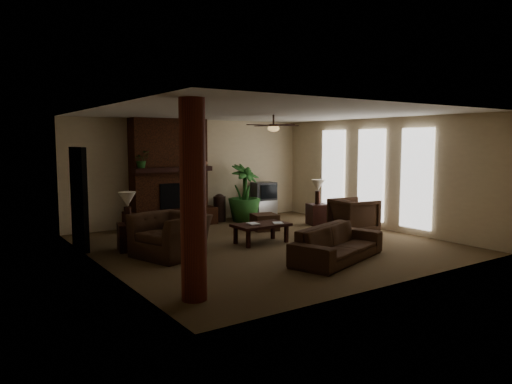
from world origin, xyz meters
TOP-DOWN VIEW (x-y plane):
  - room_shell at (0.00, 0.00)m, footprint 7.00×7.00m
  - fireplace at (-0.80, 3.22)m, footprint 2.40×0.70m
  - windows at (3.45, 0.20)m, footprint 0.08×3.65m
  - log_column at (-2.95, -2.40)m, footprint 0.36×0.36m
  - doorway at (-3.44, 1.80)m, footprint 0.10×1.00m
  - ceiling_fan at (0.40, 0.30)m, footprint 1.35×1.35m
  - sofa at (0.27, -1.90)m, footprint 2.27×1.30m
  - armchair_left at (-2.18, 0.14)m, footprint 1.17×1.46m
  - armchair_right at (2.43, -0.21)m, footprint 0.97×1.02m
  - coffee_table at (-0.04, 0.14)m, footprint 1.20×0.70m
  - ottoman at (0.93, 1.38)m, footprint 0.73×0.73m
  - tv_stand at (2.09, 3.15)m, footprint 0.95×0.70m
  - tv at (2.15, 3.14)m, footprint 0.72×0.62m
  - floor_vase at (0.64, 3.15)m, footprint 0.34×0.34m
  - floor_plant at (1.22, 2.77)m, footprint 1.38×1.80m
  - side_table_left at (-2.63, 1.07)m, footprint 0.59×0.59m
  - lamp_left at (-2.67, 1.09)m, footprint 0.45×0.45m
  - side_table_right at (2.57, 1.24)m, footprint 0.62×0.62m
  - lamp_right at (2.58, 1.27)m, footprint 0.41×0.41m
  - mantel_plant at (-1.64, 3.00)m, footprint 0.46×0.49m
  - mantel_vase at (0.05, 2.95)m, footprint 0.23×0.24m
  - book_a at (-0.34, 0.19)m, footprint 0.22×0.05m
  - book_b at (0.18, 0.00)m, footprint 0.20×0.11m

SIDE VIEW (x-z plane):
  - ottoman at x=0.93m, z-range 0.00..0.40m
  - tv_stand at x=2.09m, z-range 0.00..0.50m
  - side_table_left at x=-2.63m, z-range 0.00..0.55m
  - side_table_right at x=2.57m, z-range 0.00..0.55m
  - coffee_table at x=-0.04m, z-range 0.16..0.59m
  - sofa at x=0.27m, z-range 0.00..0.85m
  - floor_vase at x=0.64m, z-range 0.05..0.82m
  - floor_plant at x=1.22m, z-range 0.00..0.89m
  - armchair_right at x=2.43m, z-range 0.00..0.94m
  - armchair_left at x=-2.18m, z-range 0.00..1.11m
  - book_a at x=-0.34m, z-range 0.43..0.72m
  - book_b at x=0.18m, z-range 0.43..0.72m
  - tv at x=2.15m, z-range 0.50..1.02m
  - lamp_left at x=-2.67m, z-range 0.68..1.33m
  - lamp_right at x=2.58m, z-range 0.68..1.33m
  - doorway at x=-3.44m, z-range 0.00..2.10m
  - fireplace at x=-0.80m, z-range -0.24..2.56m
  - windows at x=3.45m, z-range 0.17..2.53m
  - log_column at x=-2.95m, z-range 0.00..2.80m
  - room_shell at x=0.00m, z-range -2.10..4.90m
  - mantel_vase at x=0.05m, z-range 1.56..1.78m
  - mantel_plant at x=-1.64m, z-range 1.56..1.89m
  - ceiling_fan at x=0.40m, z-range 2.34..2.72m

